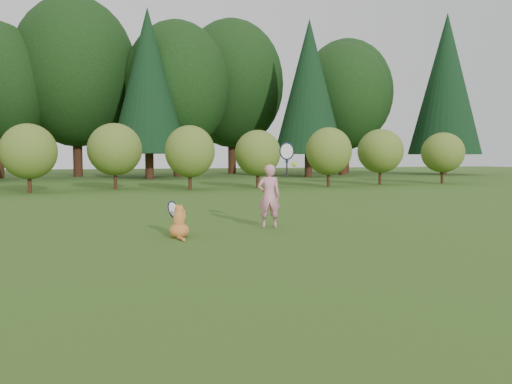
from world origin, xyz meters
name	(u,v)px	position (x,y,z in m)	size (l,w,h in m)	color
ground	(260,241)	(0.00, 0.00, 0.00)	(100.00, 100.00, 0.00)	#2B5417
shrub_row	(156,154)	(0.00, 13.00, 1.40)	(28.00, 3.00, 2.80)	#586D22
woodland_backdrop	(134,50)	(0.00, 23.00, 7.50)	(48.00, 10.00, 15.00)	black
child	(270,194)	(0.65, 1.39, 0.61)	(0.66, 0.37, 1.73)	pink
cat	(179,220)	(-1.11, 0.78, 0.28)	(0.50, 0.82, 0.73)	#C75126
tennis_ball	(294,164)	(0.48, -0.21, 1.18)	(0.08, 0.08, 0.08)	#94C717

